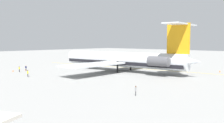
{
  "coord_description": "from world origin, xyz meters",
  "views": [
    {
      "loc": [
        -52.53,
        66.45,
        9.4
      ],
      "look_at": [
        -5.4,
        14.65,
        3.32
      ],
      "focal_mm": 37.48,
      "sensor_mm": 36.0,
      "label": 1
    }
  ],
  "objects": [
    {
      "name": "safety_cone_nose",
      "position": [
        18.66,
        29.76,
        0.28
      ],
      "size": [
        0.4,
        0.4,
        0.55
      ],
      "primitive_type": "cone",
      "color": "#EA590F",
      "rests_on": "ground"
    },
    {
      "name": "safety_cone_tail",
      "position": [
        -29.33,
        -7.95,
        0.28
      ],
      "size": [
        0.4,
        0.4,
        0.55
      ],
      "primitive_type": "cone",
      "color": "#EA590F",
      "rests_on": "ground"
    },
    {
      "name": "main_jetliner",
      "position": [
        -6.76,
        10.52,
        3.86
      ],
      "size": [
        48.57,
        42.96,
        14.14
      ],
      "rotation": [
        0.0,
        0.0,
        0.1
      ],
      "color": "silver",
      "rests_on": "ground"
    },
    {
      "name": "taxiway_centreline",
      "position": [
        -5.4,
        1.16,
        0.0
      ],
      "size": [
        85.45,
        13.63,
        0.01
      ],
      "primitive_type": "cube",
      "rotation": [
        0.0,
        0.0,
        0.15
      ],
      "color": "gold",
      "rests_on": "ground"
    },
    {
      "name": "ground_crew_near_nose",
      "position": [
        -28.81,
        34.29,
        1.1
      ],
      "size": [
        0.31,
        0.35,
        1.73
      ],
      "rotation": [
        0.0,
        0.0,
        3.85
      ],
      "color": "black",
      "rests_on": "ground"
    },
    {
      "name": "ground_crew_near_tail",
      "position": [
        5.15,
        36.16,
        1.16
      ],
      "size": [
        0.46,
        0.29,
        1.83
      ],
      "rotation": [
        0.0,
        0.0,
        1.7
      ],
      "color": "black",
      "rests_on": "ground"
    },
    {
      "name": "safety_cone_wingtip",
      "position": [
        18.47,
        33.98,
        0.28
      ],
      "size": [
        0.4,
        0.4,
        0.55
      ],
      "primitive_type": "cone",
      "color": "#EA590F",
      "rests_on": "ground"
    },
    {
      "name": "ground_crew_starboard",
      "position": [
        16.21,
        33.09,
        1.11
      ],
      "size": [
        0.43,
        0.28,
        1.75
      ],
      "rotation": [
        0.0,
        0.0,
        1.89
      ],
      "color": "black",
      "rests_on": "ground"
    },
    {
      "name": "ground",
      "position": [
        0.0,
        0.0,
        0.0
      ],
      "size": [
        343.01,
        343.01,
        0.0
      ],
      "primitive_type": "plane",
      "color": "gray"
    },
    {
      "name": "ground_crew_portside",
      "position": [
        17.08,
        30.48,
        1.16
      ],
      "size": [
        0.31,
        0.39,
        1.84
      ],
      "rotation": [
        0.0,
        0.0,
        5.64
      ],
      "color": "black",
      "rests_on": "ground"
    }
  ]
}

